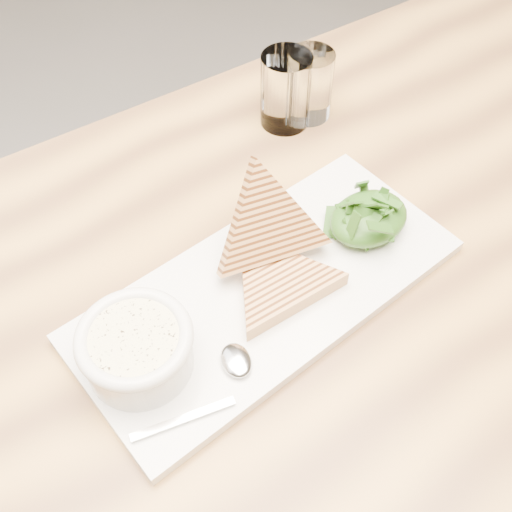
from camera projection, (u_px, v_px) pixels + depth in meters
floor at (210, 445)px, 1.41m from camera, size 6.00×6.00×0.00m
table_top at (392, 271)px, 0.78m from camera, size 1.34×0.94×0.04m
table_leg_br at (433, 143)px, 1.49m from camera, size 0.06×0.06×0.72m
platter at (267, 290)px, 0.73m from camera, size 0.45×0.22×0.01m
soup_bowl at (138, 352)px, 0.64m from camera, size 0.11×0.11×0.04m
soup at (134, 339)px, 0.62m from camera, size 0.09×0.09×0.01m
bowl_rim at (134, 338)px, 0.62m from camera, size 0.12×0.12×0.01m
sandwich_flat at (278, 283)px, 0.71m from camera, size 0.17×0.17×0.02m
sandwich_lean at (268, 225)px, 0.71m from camera, size 0.19×0.19×0.18m
salad_base at (369, 218)px, 0.76m from camera, size 0.10×0.08×0.04m
arugula_pile at (370, 214)px, 0.75m from camera, size 0.11×0.10×0.05m
spoon_bowl at (236, 360)px, 0.66m from camera, size 0.04×0.05×0.01m
spoon_handle at (183, 419)px, 0.62m from camera, size 0.10×0.04×0.00m
glass_near at (286, 90)px, 0.88m from camera, size 0.07×0.07×0.11m
glass_far at (310, 85)px, 0.89m from camera, size 0.06×0.06×0.10m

